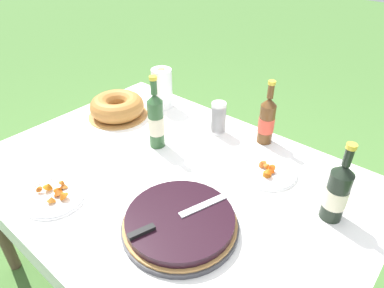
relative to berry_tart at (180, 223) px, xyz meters
name	(u,v)px	position (x,y,z in m)	size (l,w,h in m)	color
ground_plane	(175,280)	(-0.22, 0.19, -0.74)	(16.00, 16.00, 0.00)	#4C7A38
garden_table	(171,188)	(-0.22, 0.19, -0.09)	(1.58, 1.13, 0.71)	brown
tablecloth	(171,179)	(-0.22, 0.19, -0.04)	(1.59, 1.14, 0.10)	white
berry_tart	(180,223)	(0.00, 0.00, 0.00)	(0.40, 0.40, 0.06)	#38383D
serving_knife	(172,219)	(-0.01, -0.03, 0.04)	(0.14, 0.36, 0.01)	silver
bundt_cake	(117,107)	(-0.79, 0.38, 0.03)	(0.31, 0.31, 0.11)	#B78447
cup_stack	(218,118)	(-0.28, 0.59, 0.05)	(0.07, 0.07, 0.16)	white
cider_bottle_green	(156,121)	(-0.42, 0.31, 0.10)	(0.07, 0.07, 0.34)	#2D562D
cider_bottle_amber	(267,120)	(-0.06, 0.66, 0.09)	(0.07, 0.07, 0.31)	brown
juice_bottle_red	(337,192)	(0.37, 0.39, 0.09)	(0.08, 0.08, 0.31)	black
snack_plate_near	(268,171)	(0.08, 0.46, -0.02)	(0.24, 0.24, 0.06)	white
snack_plate_left	(55,196)	(-0.46, -0.20, -0.02)	(0.23, 0.23, 0.05)	white
paper_towel_roll	(162,88)	(-0.67, 0.61, 0.08)	(0.11, 0.11, 0.22)	white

